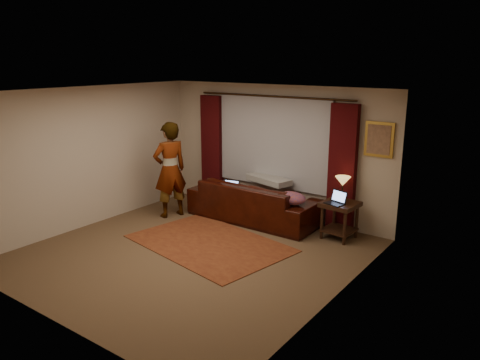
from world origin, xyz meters
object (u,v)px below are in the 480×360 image
(tiffany_lamp, at_px, (342,189))
(laptop_table, at_px, (335,198))
(end_table, at_px, (339,220))
(sofa, at_px, (254,194))
(person, at_px, (170,170))
(laptop_sofa, at_px, (229,187))

(tiffany_lamp, bearing_deg, laptop_table, -92.34)
(end_table, bearing_deg, sofa, -177.60)
(person, bearing_deg, end_table, 124.13)
(end_table, relative_size, tiffany_lamp, 1.53)
(laptop_table, distance_m, person, 3.28)
(sofa, xyz_separation_m, laptop_sofa, (-0.42, -0.23, 0.12))
(end_table, relative_size, person, 0.35)
(laptop_sofa, height_order, person, person)
(tiffany_lamp, bearing_deg, sofa, -173.82)
(laptop_sofa, height_order, end_table, laptop_sofa)
(person, bearing_deg, laptop_table, 121.64)
(end_table, bearing_deg, laptop_sofa, -172.04)
(laptop_sofa, relative_size, person, 0.18)
(sofa, relative_size, laptop_sofa, 7.44)
(laptop_table, bearing_deg, tiffany_lamp, 103.61)
(tiffany_lamp, height_order, person, person)
(end_table, xyz_separation_m, tiffany_lamp, (-0.03, 0.11, 0.55))
(person, bearing_deg, tiffany_lamp, 126.13)
(end_table, bearing_deg, tiffany_lamp, 102.59)
(sofa, xyz_separation_m, person, (-1.48, -0.78, 0.43))
(end_table, height_order, person, person)
(tiffany_lamp, relative_size, laptop_table, 1.28)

